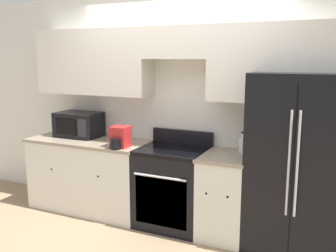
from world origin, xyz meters
The scene contains 9 objects.
ground_plane centered at (0.00, 0.00, 0.00)m, with size 12.00×12.00×0.00m, color #937A5B.
wall_back centered at (0.00, 0.58, 1.51)m, with size 8.00×0.39×2.60m.
lower_cabinets_left centered at (-1.06, 0.31, 0.44)m, with size 1.51×0.64×0.88m.
lower_cabinets_right centered at (0.66, 0.31, 0.44)m, with size 0.50×0.64×0.88m.
oven_range centered at (0.05, 0.31, 0.45)m, with size 0.74×0.65×1.04m.
refrigerator centered at (1.35, 0.34, 0.87)m, with size 0.90×0.71×1.73m.
microwave centered at (-1.28, 0.41, 1.03)m, with size 0.55×0.37×0.31m.
bottle centered at (0.80, 0.46, 0.97)m, with size 0.09×0.09×0.23m.
electric_kettle centered at (-0.51, 0.13, 0.99)m, with size 0.19×0.26×0.23m.
Camera 1 is at (1.67, -3.33, 1.87)m, focal length 40.00 mm.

